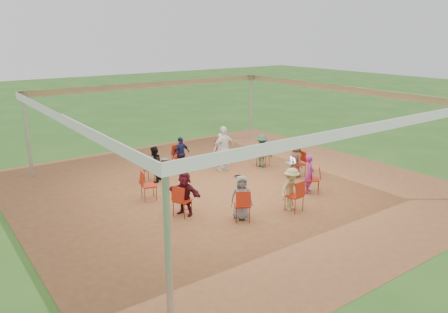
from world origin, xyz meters
TOP-DOWN VIEW (x-y plane):
  - ground at (0.00, 0.00)m, footprint 80.00×80.00m
  - dirt_patch at (0.00, 0.00)m, footprint 13.00×13.00m
  - tent at (0.00, 0.00)m, footprint 10.33×10.33m
  - chair_0 at (2.65, -0.53)m, footprint 0.51×0.50m
  - chair_1 at (2.45, 1.13)m, footprint 0.58×0.57m
  - chair_2 at (1.32, 2.36)m, footprint 0.58×0.59m
  - chair_3 at (-0.32, 2.68)m, footprint 0.47×0.49m
  - chair_4 at (-1.83, 1.98)m, footprint 0.61×0.61m
  - chair_5 at (-2.65, 0.53)m, footprint 0.51×0.50m
  - chair_6 at (-2.45, -1.13)m, footprint 0.58×0.57m
  - chair_7 at (-1.32, -2.36)m, footprint 0.58×0.59m
  - chair_8 at (0.32, -2.68)m, footprint 0.47×0.49m
  - chair_9 at (1.83, -1.98)m, footprint 0.61×0.61m
  - person_seated_0 at (2.53, -0.50)m, footprint 0.45×0.66m
  - person_seated_1 at (2.34, 1.08)m, footprint 0.70×0.90m
  - person_seated_2 at (1.26, 2.25)m, footprint 0.54×0.48m
  - person_seated_3 at (-0.30, 2.56)m, footprint 0.77×0.46m
  - person_seated_4 at (-1.75, 1.89)m, footprint 0.68×0.67m
  - person_seated_5 at (-2.34, -1.08)m, footprint 0.87×1.23m
  - person_seated_6 at (-1.26, -2.25)m, footprint 0.70×0.59m
  - person_seated_7 at (0.30, -2.56)m, footprint 0.84×0.49m
  - person_seated_8 at (1.75, -1.89)m, footprint 0.53×0.53m
  - standing_person at (0.90, 1.54)m, footprint 1.01×0.58m
  - cable_coil at (0.91, 0.64)m, footprint 0.36×0.36m
  - laptop at (2.37, -0.47)m, footprint 0.32×0.38m

SIDE VIEW (x-z plane):
  - ground at x=0.00m, z-range 0.00..0.00m
  - dirt_patch at x=0.00m, z-range 0.01..0.01m
  - cable_coil at x=0.91m, z-range 0.01..0.03m
  - chair_0 at x=2.65m, z-range 0.00..0.90m
  - chair_1 at x=2.45m, z-range 0.00..0.90m
  - chair_2 at x=1.32m, z-range 0.00..0.90m
  - chair_3 at x=-0.32m, z-range 0.00..0.90m
  - chair_4 at x=-1.83m, z-range 0.00..0.90m
  - chair_5 at x=-2.65m, z-range 0.00..0.90m
  - chair_6 at x=-2.45m, z-range 0.00..0.90m
  - chair_7 at x=-1.32m, z-range 0.00..0.90m
  - chair_8 at x=0.32m, z-range 0.00..0.90m
  - chair_9 at x=1.83m, z-range 0.00..0.90m
  - laptop at x=2.37m, z-range 0.48..0.71m
  - person_seated_0 at x=2.53m, z-range 0.01..1.25m
  - person_seated_1 at x=2.34m, z-range 0.01..1.25m
  - person_seated_2 at x=1.26m, z-range 0.01..1.25m
  - person_seated_3 at x=-0.30m, z-range 0.01..1.25m
  - person_seated_4 at x=-1.75m, z-range 0.01..1.25m
  - person_seated_5 at x=-2.34m, z-range 0.01..1.25m
  - person_seated_6 at x=-1.26m, z-range 0.01..1.25m
  - person_seated_7 at x=0.30m, z-range 0.01..1.25m
  - person_seated_8 at x=1.75m, z-range 0.01..1.25m
  - standing_person at x=0.90m, z-range 0.01..1.67m
  - tent at x=0.00m, z-range 0.87..3.87m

